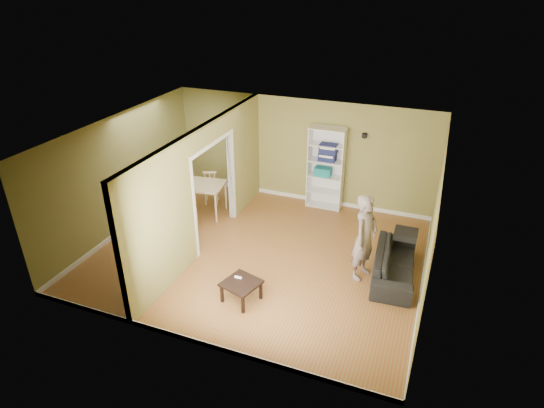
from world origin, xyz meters
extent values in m
plane|color=#964725|center=(0.00, 0.00, 0.00)|extent=(6.50, 6.50, 0.00)
plane|color=white|center=(0.00, 0.00, 2.60)|extent=(6.50, 6.50, 0.00)
plane|color=olive|center=(0.00, 2.75, 1.30)|extent=(6.50, 0.00, 6.50)
plane|color=olive|center=(0.00, -2.75, 1.30)|extent=(6.50, 0.00, 6.50)
plane|color=olive|center=(-3.25, 0.00, 1.30)|extent=(0.00, 5.50, 5.50)
plane|color=olive|center=(3.25, 0.00, 1.30)|extent=(0.00, 5.50, 5.50)
cube|color=black|center=(1.50, 2.69, 1.90)|extent=(0.10, 0.10, 0.10)
imported|color=black|center=(2.70, 0.23, 0.36)|extent=(1.95, 0.94, 0.72)
imported|color=slate|center=(2.12, 0.00, 1.00)|extent=(0.87, 0.76, 2.01)
cube|color=white|center=(0.26, 2.56, 1.02)|extent=(0.02, 0.37, 2.03)
cube|color=white|center=(1.10, 2.56, 1.02)|extent=(0.02, 0.37, 2.03)
cube|color=white|center=(0.68, 2.73, 1.02)|extent=(0.85, 0.02, 2.03)
cube|color=white|center=(0.68, 2.56, 0.02)|extent=(0.81, 0.37, 0.02)
cube|color=white|center=(0.68, 2.56, 0.42)|extent=(0.81, 0.37, 0.02)
cube|color=white|center=(0.68, 2.56, 0.82)|extent=(0.81, 0.37, 0.02)
cube|color=white|center=(0.68, 2.56, 1.21)|extent=(0.81, 0.37, 0.02)
cube|color=white|center=(0.68, 2.56, 1.61)|extent=(0.81, 0.37, 0.02)
cube|color=white|center=(0.68, 2.56, 2.01)|extent=(0.81, 0.37, 0.02)
cube|color=#11615D|center=(0.61, 2.56, 0.93)|extent=(0.40, 0.26, 0.20)
cube|color=#0F234E|center=(0.70, 2.56, 1.33)|extent=(0.40, 0.26, 0.20)
cube|color=#101E47|center=(0.72, 2.56, 1.54)|extent=(0.41, 0.27, 0.21)
cube|color=black|center=(0.28, -1.51, 0.37)|extent=(0.59, 0.59, 0.04)
cube|color=black|center=(0.03, -1.75, 0.18)|extent=(0.05, 0.05, 0.35)
cube|color=black|center=(0.52, -1.75, 0.18)|extent=(0.05, 0.05, 0.35)
cube|color=black|center=(0.03, -1.26, 0.18)|extent=(0.05, 0.05, 0.35)
cube|color=black|center=(0.52, -1.26, 0.18)|extent=(0.05, 0.05, 0.35)
cube|color=white|center=(0.18, -1.41, 0.40)|extent=(0.13, 0.04, 0.03)
cube|color=tan|center=(-2.05, 1.15, 0.75)|extent=(1.23, 0.82, 0.04)
cylinder|color=tan|center=(-2.61, 0.79, 0.36)|extent=(0.05, 0.05, 0.73)
cylinder|color=tan|center=(-1.49, 0.79, 0.36)|extent=(0.05, 0.05, 0.73)
cylinder|color=tan|center=(-2.61, 1.50, 0.36)|extent=(0.05, 0.05, 0.73)
cylinder|color=tan|center=(-1.49, 1.50, 0.36)|extent=(0.05, 0.05, 0.73)
camera|label=1|loc=(3.10, -7.32, 5.25)|focal=30.00mm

